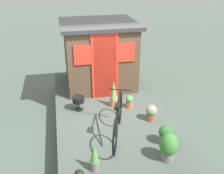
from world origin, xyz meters
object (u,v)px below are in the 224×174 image
object	(u,v)px
potted_plant_thyme	(114,94)
charcoal_grill	(78,100)
potted_plant_ivy	(151,112)
bicycle	(118,119)
potted_plant_mint	(168,147)
potted_plant_sage	(166,134)
potted_plant_rosemary	(94,157)
potted_plant_basil	(129,102)
houseboat_cabin	(99,54)

from	to	relation	value
potted_plant_thyme	charcoal_grill	distance (m)	0.91
potted_plant_ivy	charcoal_grill	xyz separation A→B (m)	(0.82, 1.62, 0.08)
bicycle	potted_plant_mint	bearing A→B (deg)	-141.92
potted_plant_sage	potted_plant_rosemary	distance (m)	1.59
bicycle	potted_plant_mint	xyz separation A→B (m)	(-0.93, -0.73, -0.10)
potted_plant_ivy	potted_plant_sage	bearing A→B (deg)	178.73
potted_plant_thyme	potted_plant_ivy	bearing A→B (deg)	-139.74
potted_plant_mint	potted_plant_thyme	bearing A→B (deg)	13.65
bicycle	charcoal_grill	distance (m)	1.44
potted_plant_sage	charcoal_grill	xyz separation A→B (m)	(1.71, 1.60, 0.05)
bicycle	potted_plant_thyme	distance (m)	1.28
potted_plant_basil	potted_plant_sage	bearing A→B (deg)	-168.61
bicycle	potted_plant_ivy	xyz separation A→B (m)	(0.43, -0.91, -0.20)
potted_plant_mint	potted_plant_thyme	size ratio (longest dim) A/B	0.80
potted_plant_thyme	potted_plant_mint	bearing A→B (deg)	-166.35
potted_plant_sage	potted_plant_thyme	size ratio (longest dim) A/B	0.58
potted_plant_mint	potted_plant_rosemary	xyz separation A→B (m)	(0.03, 1.37, -0.02)
potted_plant_rosemary	charcoal_grill	xyz separation A→B (m)	(2.15, 0.07, -0.00)
potted_plant_ivy	potted_plant_rosemary	world-z (taller)	potted_plant_rosemary
potted_plant_ivy	potted_plant_thyme	distance (m)	1.11
potted_plant_sage	potted_plant_thyme	distance (m)	1.87
potted_plant_sage	potted_plant_ivy	bearing A→B (deg)	-1.27
potted_plant_basil	potted_plant_rosemary	world-z (taller)	potted_plant_rosemary
potted_plant_ivy	charcoal_grill	world-z (taller)	potted_plant_ivy
potted_plant_basil	potted_plant_rosemary	bearing A→B (deg)	148.94
houseboat_cabin	bicycle	bearing A→B (deg)	178.28
bicycle	potted_plant_rosemary	size ratio (longest dim) A/B	3.00
potted_plant_sage	charcoal_grill	size ratio (longest dim) A/B	1.10
bicycle	potted_plant_thyme	size ratio (longest dim) A/B	2.44
potted_plant_thyme	potted_plant_sage	bearing A→B (deg)	-158.22
charcoal_grill	potted_plant_sage	bearing A→B (deg)	-136.90
charcoal_grill	potted_plant_mint	bearing A→B (deg)	-146.50
charcoal_grill	houseboat_cabin	bearing A→B (deg)	-28.26
houseboat_cabin	potted_plant_rosemary	xyz separation A→B (m)	(-3.62, 0.72, -0.68)
houseboat_cabin	potted_plant_thyme	distance (m)	1.58
potted_plant_mint	potted_plant_sage	distance (m)	0.50
potted_plant_sage	potted_plant_rosemary	bearing A→B (deg)	106.03
potted_plant_basil	potted_plant_sage	distance (m)	1.60
houseboat_cabin	bicycle	size ratio (longest dim) A/B	1.23
houseboat_cabin	potted_plant_thyme	xyz separation A→B (m)	(-1.45, -0.12, -0.62)
potted_plant_basil	potted_plant_thyme	xyz separation A→B (m)	(0.16, 0.38, 0.17)
bicycle	potted_plant_basil	world-z (taller)	bicycle
potted_plant_mint	potted_plant_thyme	distance (m)	2.26
bicycle	potted_plant_thyme	world-z (taller)	bicycle
potted_plant_ivy	potted_plant_sage	xyz separation A→B (m)	(-0.89, 0.02, 0.03)
charcoal_grill	bicycle	bearing A→B (deg)	-150.30
potted_plant_ivy	charcoal_grill	bearing A→B (deg)	63.20
potted_plant_mint	potted_plant_basil	distance (m)	2.05
houseboat_cabin	potted_plant_mint	distance (m)	3.76
potted_plant_ivy	bicycle	bearing A→B (deg)	115.12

